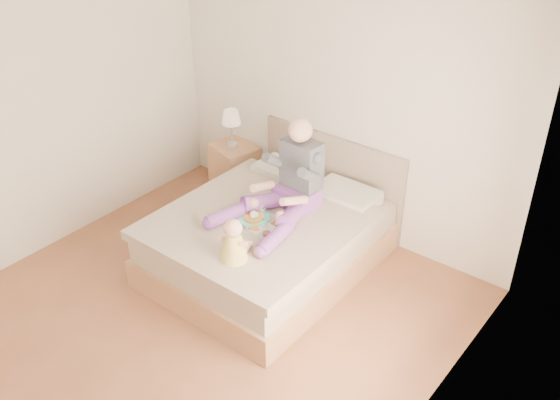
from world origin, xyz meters
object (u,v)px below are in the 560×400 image
Objects in this scene: adult at (288,185)px; baby at (234,243)px; bed at (273,236)px; tray at (262,222)px; nightstand at (235,169)px.

adult reaches higher than baby.
adult reaches higher than bed.
adult is at bearing 39.06° from bed.
bed is 1.98× the size of adult.
baby is (0.12, -0.88, -0.11)m from adult.
tray is at bearing -92.10° from adult.
tray is 1.28× the size of baby.
bed reaches higher than baby.
bed is 0.94m from baby.
bed is at bearing -18.46° from nightstand.
nightstand is at bearing 142.57° from tray.
adult is at bearing 86.47° from tray.
baby is (0.15, -0.54, 0.13)m from tray.
nightstand is at bearing 118.86° from baby.
baby is at bearing -32.90° from nightstand.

